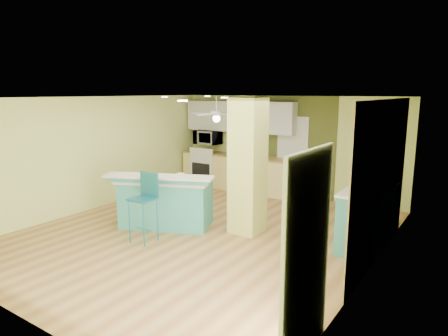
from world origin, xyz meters
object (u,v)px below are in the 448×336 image
Objects in this scene: peninsula at (166,201)px; side_counter at (367,217)px; bar_stool at (146,196)px; fruit_bowl at (251,156)px; canister at (181,177)px.

peninsula is 3.73m from side_counter.
bar_stool is (0.26, -0.80, 0.31)m from peninsula.
fruit_bowl is 3.24m from canister.
peninsula is 0.90m from bar_stool.
peninsula is at bearing 106.76° from bar_stool.
fruit_bowl is (0.05, 3.20, 0.47)m from peninsula.
peninsula is 1.79× the size of bar_stool.
fruit_bowl is at bearing 91.62° from bar_stool.
side_counter is 10.06× the size of canister.
bar_stool reaches higher than peninsula.
peninsula reaches higher than fruit_bowl.
peninsula is 7.61× the size of fruit_bowl.
peninsula reaches higher than side_counter.
bar_stool is 4.26× the size of fruit_bowl.
fruit_bowl is at bearing 65.57° from peninsula.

